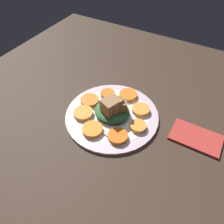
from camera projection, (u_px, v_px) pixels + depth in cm
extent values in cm
cube|color=#38281E|center=(112.00, 118.00, 71.82)|extent=(120.00, 120.00, 2.00)
cylinder|color=silver|center=(112.00, 115.00, 70.74)|extent=(29.96, 29.96, 1.00)
cylinder|color=white|center=(112.00, 115.00, 70.70)|extent=(23.97, 23.97, 1.00)
cylinder|color=orange|center=(90.00, 100.00, 73.78)|extent=(6.17, 6.17, 1.30)
cylinder|color=orange|center=(83.00, 113.00, 69.70)|extent=(6.26, 6.26, 1.30)
cylinder|color=orange|center=(92.00, 129.00, 65.10)|extent=(6.21, 6.21, 1.30)
cylinder|color=#D76115|center=(118.00, 136.00, 63.38)|extent=(5.90, 5.90, 1.30)
cylinder|color=orange|center=(138.00, 126.00, 65.95)|extent=(5.00, 5.00, 1.30)
cylinder|color=orange|center=(141.00, 110.00, 70.78)|extent=(5.75, 5.75, 1.30)
cylinder|color=orange|center=(128.00, 95.00, 75.70)|extent=(6.15, 6.15, 1.30)
cylinder|color=orange|center=(108.00, 94.00, 76.06)|extent=(4.96, 4.96, 1.30)
ellipsoid|color=#2D6033|center=(112.00, 111.00, 69.31)|extent=(11.45, 10.31, 2.76)
cube|color=brown|center=(122.00, 105.00, 66.89)|extent=(4.32, 4.32, 3.21)
cube|color=olive|center=(115.00, 104.00, 66.59)|extent=(4.89, 4.89, 4.03)
cube|color=olive|center=(109.00, 106.00, 65.90)|extent=(5.52, 5.52, 4.28)
cube|color=#B2B2B7|center=(104.00, 133.00, 64.84)|extent=(11.37, 3.17, 0.40)
cube|color=#B2B2B7|center=(89.00, 122.00, 67.67)|extent=(1.78, 2.52, 0.40)
cube|color=#B2B2B7|center=(80.00, 119.00, 68.45)|extent=(4.46, 1.13, 0.40)
cube|color=#B2B2B7|center=(82.00, 118.00, 68.80)|extent=(4.46, 1.13, 0.40)
cube|color=#B2B2B7|center=(83.00, 117.00, 69.15)|extent=(4.46, 1.13, 0.40)
cube|color=#B2B2B7|center=(85.00, 116.00, 69.50)|extent=(4.46, 1.13, 0.40)
cube|color=#B2332D|center=(196.00, 138.00, 64.70)|extent=(14.65, 8.79, 0.80)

